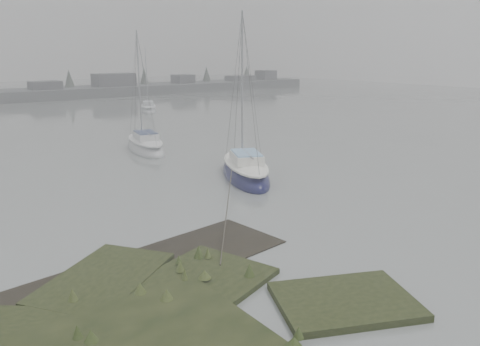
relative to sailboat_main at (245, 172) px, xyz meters
name	(u,v)px	position (x,y,z in m)	size (l,w,h in m)	color
ground	(27,139)	(-6.29, 18.86, -0.28)	(160.00, 160.00, 0.00)	slate
far_shoreline	(153,88)	(20.55, 50.76, 0.57)	(60.00, 8.00, 4.15)	#4C4F51
sailboat_main	(245,172)	(0.00, 0.00, 0.00)	(4.68, 6.69, 9.05)	#11113D
sailboat_white	(145,147)	(-1.05, 9.49, -0.02)	(3.09, 6.21, 8.38)	silver
sailboat_far_b	(148,109)	(8.80, 28.81, -0.05)	(3.75, 5.51, 7.43)	silver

